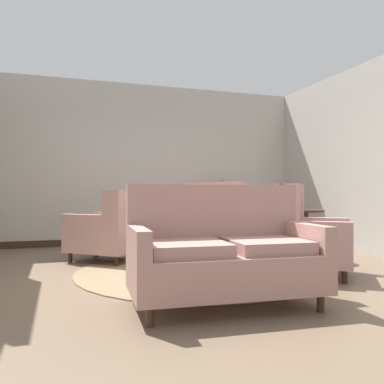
{
  "coord_description": "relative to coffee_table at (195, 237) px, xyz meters",
  "views": [
    {
      "loc": [
        -1.58,
        -4.19,
        0.94
      ],
      "look_at": [
        -0.07,
        0.37,
        0.95
      ],
      "focal_mm": 37.48,
      "sensor_mm": 36.0,
      "label": 1
    }
  ],
  "objects": [
    {
      "name": "ground",
      "position": [
        0.05,
        -0.29,
        -0.41
      ],
      "size": [
        8.86,
        8.86,
        0.0
      ],
      "primitive_type": "plane",
      "color": "brown"
    },
    {
      "name": "wall_back",
      "position": [
        0.05,
        2.87,
        1.06
      ],
      "size": [
        6.01,
        0.08,
        2.94
      ],
      "primitive_type": "cube",
      "color": "#BCB7AD",
      "rests_on": "ground"
    },
    {
      "name": "wall_right",
      "position": [
        2.98,
        0.66,
        1.06
      ],
      "size": [
        0.08,
        4.43,
        2.94
      ],
      "primitive_type": "cube",
      "color": "#BCB7AD",
      "rests_on": "ground"
    },
    {
      "name": "baseboard_back",
      "position": [
        0.05,
        2.82,
        -0.35
      ],
      "size": [
        5.85,
        0.03,
        0.12
      ],
      "primitive_type": "cube",
      "color": "#382319",
      "rests_on": "ground"
    },
    {
      "name": "area_rug",
      "position": [
        0.05,
        0.01,
        -0.4
      ],
      "size": [
        2.9,
        2.9,
        0.01
      ],
      "primitive_type": "cylinder",
      "color": "#847051",
      "rests_on": "ground"
    },
    {
      "name": "coffee_table",
      "position": [
        0.0,
        0.0,
        0.0
      ],
      "size": [
        0.89,
        0.89,
        0.5
      ],
      "color": "#382319",
      "rests_on": "ground"
    },
    {
      "name": "porcelain_vase",
      "position": [
        -0.04,
        -0.02,
        0.23
      ],
      "size": [
        0.17,
        0.17,
        0.35
      ],
      "color": "#4C7A66",
      "rests_on": "coffee_table"
    },
    {
      "name": "settee",
      "position": [
        -0.23,
        -1.41,
        0.01
      ],
      "size": [
        1.6,
        0.88,
        1.01
      ],
      "rotation": [
        0.0,
        0.0,
        -0.06
      ],
      "color": "tan",
      "rests_on": "ground"
    },
    {
      "name": "armchair_foreground_right",
      "position": [
        -0.87,
        1.03,
        0.01
      ],
      "size": [
        1.16,
        1.14,
        0.97
      ],
      "rotation": [
        0.0,
        0.0,
        3.98
      ],
      "color": "tan",
      "rests_on": "ground"
    },
    {
      "name": "armchair_far_left",
      "position": [
        1.14,
        -0.58,
        0.03
      ],
      "size": [
        1.1,
        1.1,
        1.04
      ],
      "rotation": [
        0.0,
        0.0,
        7.2
      ],
      "color": "tan",
      "rests_on": "ground"
    },
    {
      "name": "armchair_back_corner",
      "position": [
        0.75,
        0.92,
        0.03
      ],
      "size": [
        1.23,
        1.24,
        1.09
      ],
      "rotation": [
        0.0,
        0.0,
        2.37
      ],
      "color": "tan",
      "rests_on": "ground"
    },
    {
      "name": "side_table",
      "position": [
        1.72,
        0.28,
        0.01
      ],
      "size": [
        0.5,
        0.5,
        0.7
      ],
      "color": "#382319",
      "rests_on": "ground"
    },
    {
      "name": "sideboard",
      "position": [
        1.33,
        2.58,
        0.07
      ],
      "size": [
        0.94,
        0.42,
        1.11
      ],
      "color": "#382319",
      "rests_on": "ground"
    },
    {
      "name": "gramophone",
      "position": [
        1.38,
        2.49,
        0.64
      ],
      "size": [
        0.45,
        0.5,
        0.5
      ],
      "color": "#382319",
      "rests_on": "sideboard"
    }
  ]
}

